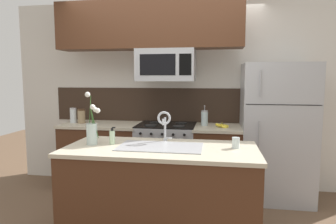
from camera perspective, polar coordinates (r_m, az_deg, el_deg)
name	(u,v)px	position (r m, az deg, el deg)	size (l,w,h in m)	color
ground_plane	(152,223)	(3.40, -2.98, -20.31)	(10.00, 10.00, 0.00)	brown
rear_partition	(192,94)	(4.26, 4.55, 3.35)	(5.20, 0.10, 2.60)	silver
splash_band	(170,105)	(4.26, 0.44, 1.34)	(3.42, 0.01, 0.48)	#332319
back_counter_left	(103,156)	(4.30, -12.30, -8.14)	(1.07, 0.65, 0.91)	#4C2B19
back_counter_right	(217,161)	(4.01, 9.36, -9.15)	(0.62, 0.65, 0.91)	#4C2B19
stove_range	(167,158)	(4.06, -0.29, -8.78)	(0.76, 0.64, 0.93)	#A8AAAF
microwave	(166,65)	(3.90, -0.35, 8.88)	(0.74, 0.40, 0.41)	#A8AAAF
upper_cabinet_band	(148,25)	(3.97, -3.78, 16.13)	(2.38, 0.34, 0.60)	#4C2B19
refrigerator	(276,132)	(4.01, 19.84, -3.61)	(0.86, 0.74, 1.71)	#A8AAAF
storage_jar_tall	(73,115)	(4.37, -17.59, -0.62)	(0.09, 0.09, 0.21)	silver
storage_jar_medium	(81,116)	(4.32, -16.16, -0.76)	(0.10, 0.10, 0.19)	#997F5B
banana_bunch	(222,126)	(3.85, 10.26, -2.58)	(0.19, 0.16, 0.08)	yellow
french_press	(204,118)	(3.96, 6.97, -1.14)	(0.09, 0.09, 0.27)	silver
island_counter	(161,195)	(2.87, -1.39, -15.56)	(1.74, 0.80, 0.91)	#4C2B19
kitchen_sink	(160,154)	(2.75, -1.47, -8.09)	(0.76, 0.42, 0.16)	#ADAFB5
sink_faucet	(164,122)	(2.90, -0.70, -1.95)	(0.14, 0.14, 0.31)	#B7BABF
dish_soap_bottle	(112,137)	(2.88, -10.57, -4.72)	(0.06, 0.05, 0.16)	beige
spare_glass	(236,143)	(2.75, 12.78, -5.75)	(0.07, 0.07, 0.10)	silver
flower_vase	(92,131)	(2.91, -14.26, -3.45)	(0.18, 0.16, 0.49)	silver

